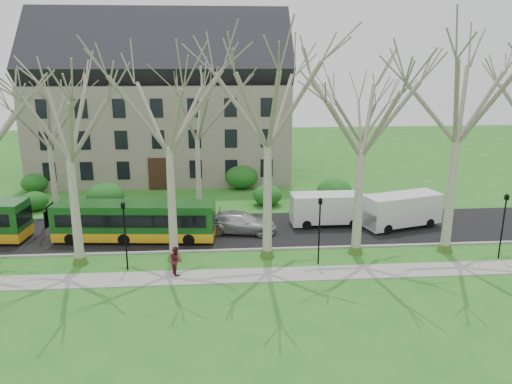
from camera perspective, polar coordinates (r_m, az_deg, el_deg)
ground at (r=32.79m, az=-3.67°, el=-7.78°), size 120.00×120.00×0.00m
sidewalk at (r=30.49m, az=-3.61°, el=-9.59°), size 70.00×2.00×0.06m
road at (r=37.89m, az=-3.79°, el=-4.46°), size 80.00×8.00×0.06m
curb at (r=34.14m, az=-3.71°, el=-6.68°), size 80.00×0.25×0.14m
building at (r=54.65m, az=-10.58°, el=10.13°), size 26.50×12.20×16.00m
tree_row_verge at (r=31.00m, az=-3.90°, el=4.41°), size 49.00×7.00×14.00m
tree_row_far at (r=41.72m, az=-5.86°, el=5.84°), size 33.00×7.00×12.00m
lamp_row at (r=30.91m, az=-3.73°, el=-4.13°), size 36.22×0.22×4.30m
hedges at (r=45.93m, az=-9.77°, el=0.20°), size 30.60×8.60×2.00m
bus_follow at (r=36.57m, az=-13.66°, el=-3.23°), size 11.47×3.32×2.83m
sedan at (r=37.25m, az=-1.80°, el=-3.48°), size 5.62×3.18×1.53m
van_a at (r=39.10m, az=8.21°, el=-1.99°), size 5.70×2.13×2.48m
van_b at (r=39.79m, az=16.33°, el=-2.08°), size 6.29×3.72×2.59m
pedestrian_b at (r=30.72m, az=-9.13°, el=-7.72°), size 0.93×1.04×1.75m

